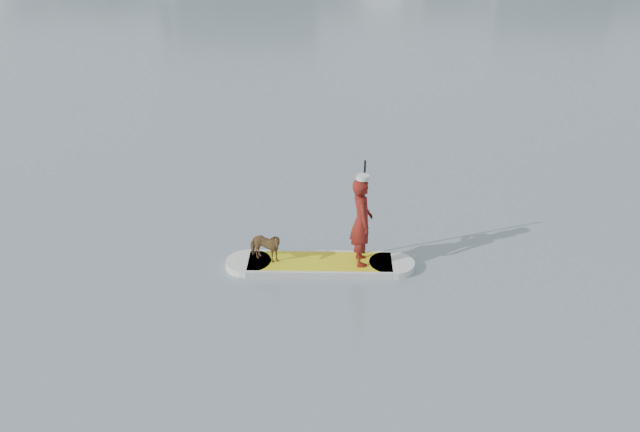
{
  "coord_description": "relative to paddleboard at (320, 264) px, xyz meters",
  "views": [
    {
      "loc": [
        1.0,
        -12.94,
        6.33
      ],
      "look_at": [
        0.42,
        -2.21,
        1.0
      ],
      "focal_mm": 40.0,
      "sensor_mm": 36.0,
      "label": 1
    }
  ],
  "objects": [
    {
      "name": "paddler",
      "position": [
        0.7,
        0.02,
        0.84
      ],
      "size": [
        0.46,
        0.62,
        1.56
      ],
      "primitive_type": "imported",
      "rotation": [
        0.0,
        0.0,
        1.73
      ],
      "color": "maroon",
      "rests_on": "paddleboard"
    },
    {
      "name": "paddle",
      "position": [
        0.73,
        0.33,
        0.74
      ],
      "size": [
        0.1,
        0.3,
        2.0
      ],
      "rotation": [
        0.0,
        0.0,
        0.03
      ],
      "color": "black",
      "rests_on": "ground"
    },
    {
      "name": "ground",
      "position": [
        -0.42,
        2.21,
        -0.06
      ],
      "size": [
        140.0,
        140.0,
        0.0
      ],
      "primitive_type": "plane",
      "color": "slate",
      "rests_on": "ground"
    },
    {
      "name": "white_cap",
      "position": [
        0.7,
        0.02,
        1.66
      ],
      "size": [
        0.22,
        0.22,
        0.07
      ],
      "primitive_type": "cylinder",
      "color": "silver",
      "rests_on": "paddler"
    },
    {
      "name": "paddleboard",
      "position": [
        0.0,
        0.0,
        0.0
      ],
      "size": [
        3.3,
        0.88,
        0.12
      ],
      "rotation": [
        0.0,
        0.0,
        0.03
      ],
      "color": "yellow",
      "rests_on": "ground"
    },
    {
      "name": "dog",
      "position": [
        -0.95,
        -0.03,
        0.34
      ],
      "size": [
        0.72,
        0.52,
        0.56
      ],
      "primitive_type": "imported",
      "rotation": [
        0.0,
        0.0,
        1.19
      ],
      "color": "#55341D",
      "rests_on": "paddleboard"
    }
  ]
}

